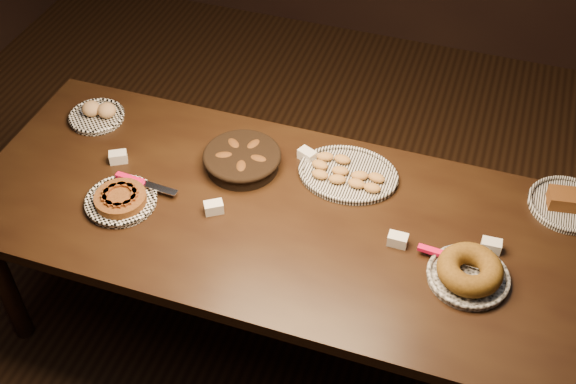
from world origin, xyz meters
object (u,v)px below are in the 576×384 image
(bundt_cake_plate, at_px, (469,272))
(apple_tart_plate, at_px, (121,199))
(madeleine_platter, at_px, (347,174))
(buffet_table, at_px, (280,227))

(bundt_cake_plate, bearing_deg, apple_tart_plate, -179.89)
(apple_tart_plate, bearing_deg, madeleine_platter, 44.14)
(madeleine_platter, bearing_deg, apple_tart_plate, -144.06)
(buffet_table, distance_m, bundt_cake_plate, 0.73)
(buffet_table, xyz_separation_m, bundt_cake_plate, (0.71, -0.09, 0.11))
(madeleine_platter, bearing_deg, buffet_table, -116.64)
(apple_tart_plate, bearing_deg, bundt_cake_plate, 18.32)
(apple_tart_plate, height_order, madeleine_platter, apple_tart_plate)
(apple_tart_plate, distance_m, madeleine_platter, 0.88)
(apple_tart_plate, relative_size, madeleine_platter, 0.83)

